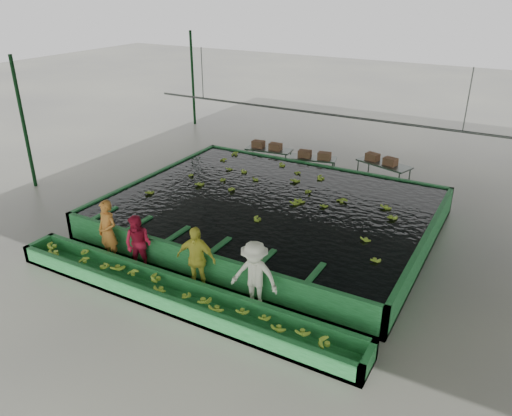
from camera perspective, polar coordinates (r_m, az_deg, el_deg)
The scene contains 21 objects.
ground at distance 15.38m, azimuth -0.92°, elevation -4.07°, with size 80.00×80.00×0.00m, color gray.
shed_roof at distance 13.71m, azimuth -1.06°, elevation 14.61°, with size 20.00×22.00×0.04m, color #999A9E.
shed_posts at distance 14.35m, azimuth -0.98°, elevation 4.73°, with size 20.00×22.00×5.00m, color black, non-canonical shape.
flotation_tank at distance 16.35m, azimuth 1.72°, elevation -0.48°, with size 10.00×8.00×0.90m, color #257D39, non-canonical shape.
tank_water at distance 16.18m, azimuth 1.74°, elevation 0.80°, with size 9.70×7.70×0.00m, color black.
sorting_trough at distance 12.73m, azimuth -9.23°, elevation -9.80°, with size 10.00×1.00×0.50m, color #257D39, non-canonical shape.
cableway_rail at distance 18.51m, azimuth 6.97°, elevation 10.73°, with size 0.08×0.08×14.00m, color #59605B.
rail_hanger_left at distance 20.70m, azimuth -6.17°, elevation 15.06°, with size 0.04×0.04×2.00m, color #59605B.
rail_hanger_right at distance 17.08m, azimuth 23.08°, elevation 11.27°, with size 0.04×0.04×2.00m, color #59605B.
worker_a at distance 14.66m, azimuth -16.56°, elevation -2.59°, with size 0.68×0.45×1.86m, color orange.
worker_b at distance 14.00m, azimuth -13.31°, elevation -4.03°, with size 0.80×0.62×1.64m, color #BD1836.
worker_c at distance 12.85m, azimuth -6.87°, elevation -5.80°, with size 1.06×0.44×1.82m, color #E0DF43.
worker_d at distance 12.04m, azimuth -0.18°, elevation -7.81°, with size 1.19×0.69×1.84m, color white.
packing_table_left at distance 21.41m, azimuth 1.48°, elevation 5.66°, with size 1.93×0.77×0.88m, color #59605B, non-canonical shape.
packing_table_mid at distance 20.53m, azimuth 6.46°, elevation 4.63°, with size 1.87×0.75×0.85m, color #59605B, non-canonical shape.
packing_table_right at distance 20.11m, azimuth 14.29°, elevation 3.72°, with size 2.09×0.83×0.95m, color #59605B, non-canonical shape.
box_stack_left at distance 21.30m, azimuth 1.24°, elevation 6.82°, with size 1.31×0.36×0.28m, color brown, non-canonical shape.
box_stack_mid at distance 20.31m, azimuth 6.69°, elevation 5.68°, with size 1.31×0.36×0.28m, color brown, non-canonical shape.
box_stack_right at distance 19.98m, azimuth 14.09°, elevation 5.07°, with size 1.29×0.36×0.28m, color brown, non-canonical shape.
floating_bananas at distance 16.84m, azimuth 3.01°, elevation 1.75°, with size 8.62×5.88×0.12m, color #92BE2F, non-canonical shape.
trough_bananas at distance 12.65m, azimuth -9.27°, elevation -9.24°, with size 8.46×0.56×0.11m, color #92BE2F, non-canonical shape.
Camera 1 is at (6.84, -11.64, 7.36)m, focal length 35.00 mm.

